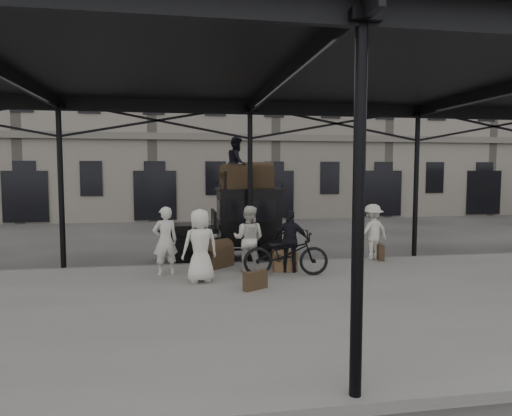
# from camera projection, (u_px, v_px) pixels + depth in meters

# --- Properties ---
(ground) EXTENTS (120.00, 120.00, 0.00)m
(ground) POSITION_uv_depth(u_px,v_px,m) (263.00, 284.00, 10.94)
(ground) COLOR #383533
(ground) RESTS_ON ground
(platform) EXTENTS (28.00, 8.00, 0.15)m
(platform) POSITION_uv_depth(u_px,v_px,m) (282.00, 305.00, 8.97)
(platform) COLOR slate
(platform) RESTS_ON ground
(canopy) EXTENTS (22.50, 9.00, 4.74)m
(canopy) POSITION_uv_depth(u_px,v_px,m) (279.00, 74.00, 8.87)
(canopy) COLOR black
(canopy) RESTS_ON ground
(building_frontage) EXTENTS (64.00, 8.00, 14.00)m
(building_frontage) POSITION_uv_depth(u_px,v_px,m) (210.00, 101.00, 28.05)
(building_frontage) COLOR slate
(building_frontage) RESTS_ON ground
(taxi) EXTENTS (3.65, 1.55, 2.18)m
(taxi) POSITION_uv_depth(u_px,v_px,m) (238.00, 220.00, 13.82)
(taxi) COLOR black
(taxi) RESTS_ON ground
(porter_left) EXTENTS (0.70, 0.55, 1.69)m
(porter_left) POSITION_uv_depth(u_px,v_px,m) (165.00, 241.00, 11.20)
(porter_left) COLOR beige
(porter_left) RESTS_ON platform
(porter_midleft) EXTENTS (1.01, 0.92, 1.68)m
(porter_midleft) POSITION_uv_depth(u_px,v_px,m) (249.00, 239.00, 11.54)
(porter_midleft) COLOR beige
(porter_midleft) RESTS_ON platform
(porter_centre) EXTENTS (0.94, 0.73, 1.70)m
(porter_centre) POSITION_uv_depth(u_px,v_px,m) (200.00, 246.00, 10.48)
(porter_centre) COLOR silver
(porter_centre) RESTS_ON platform
(porter_official) EXTENTS (1.01, 0.71, 1.58)m
(porter_official) POSITION_uv_depth(u_px,v_px,m) (291.00, 241.00, 11.49)
(porter_official) COLOR black
(porter_official) RESTS_ON platform
(porter_right) EXTENTS (1.16, 0.86, 1.60)m
(porter_right) POSITION_uv_depth(u_px,v_px,m) (372.00, 232.00, 13.22)
(porter_right) COLOR silver
(porter_right) RESTS_ON platform
(bicycle) EXTENTS (2.15, 0.94, 1.09)m
(bicycle) POSITION_uv_depth(u_px,v_px,m) (286.00, 253.00, 11.14)
(bicycle) COLOR black
(bicycle) RESTS_ON platform
(porter_roof) EXTENTS (0.73, 0.86, 1.53)m
(porter_roof) POSITION_uv_depth(u_px,v_px,m) (237.00, 163.00, 13.58)
(porter_roof) COLOR black
(porter_roof) RESTS_ON taxi
(steamer_trunk_roof_near) EXTENTS (0.96, 0.78, 0.61)m
(steamer_trunk_roof_near) POSITION_uv_depth(u_px,v_px,m) (236.00, 178.00, 13.46)
(steamer_trunk_roof_near) COLOR #41311E
(steamer_trunk_roof_near) RESTS_ON taxi
(steamer_trunk_roof_far) EXTENTS (0.92, 0.58, 0.66)m
(steamer_trunk_roof_far) POSITION_uv_depth(u_px,v_px,m) (258.00, 177.00, 14.02)
(steamer_trunk_roof_far) COLOR #41311E
(steamer_trunk_roof_far) RESTS_ON taxi
(steamer_trunk_platform) EXTENTS (0.95, 0.93, 0.60)m
(steamer_trunk_platform) POSITION_uv_depth(u_px,v_px,m) (217.00, 255.00, 12.18)
(steamer_trunk_platform) COLOR #41311E
(steamer_trunk_platform) RESTS_ON platform
(wicker_hamper) EXTENTS (0.63, 0.49, 0.50)m
(wicker_hamper) POSITION_uv_depth(u_px,v_px,m) (285.00, 261.00, 11.74)
(wicker_hamper) COLOR olive
(wicker_hamper) RESTS_ON platform
(suitcase_upright) EXTENTS (0.26, 0.62, 0.45)m
(suitcase_upright) POSITION_uv_depth(u_px,v_px,m) (379.00, 252.00, 13.17)
(suitcase_upright) COLOR #41311E
(suitcase_upright) RESTS_ON platform
(suitcase_flat) EXTENTS (0.59, 0.44, 0.40)m
(suitcase_flat) POSITION_uv_depth(u_px,v_px,m) (255.00, 280.00, 9.85)
(suitcase_flat) COLOR #41311E
(suitcase_flat) RESTS_ON platform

